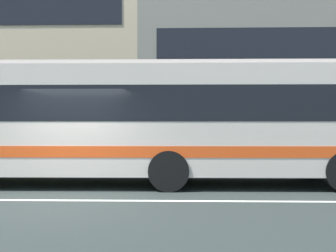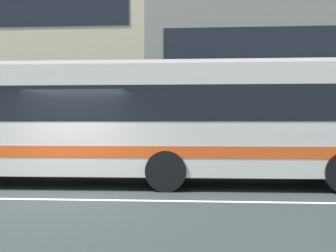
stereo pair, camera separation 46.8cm
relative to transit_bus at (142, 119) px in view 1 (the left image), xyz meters
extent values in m
plane|color=#29302E|center=(-1.55, -2.37, -1.79)|extent=(160.00, 160.00, 0.00)
cube|color=silver|center=(-1.55, -2.37, -1.79)|extent=(60.00, 0.16, 0.01)
cube|color=#30572A|center=(-5.38, 3.70, -1.44)|extent=(22.67, 1.10, 0.71)
cube|color=beige|center=(0.00, 0.00, -0.05)|extent=(12.03, 2.66, 2.77)
cube|color=black|center=(0.00, 0.00, 0.36)|extent=(11.31, 2.67, 0.89)
cube|color=#E24B19|center=(0.00, 0.00, -0.82)|extent=(11.79, 2.68, 0.28)
cube|color=beige|center=(0.00, 0.00, 1.39)|extent=(11.54, 2.24, 0.12)
cylinder|color=black|center=(0.76, -1.19, -1.29)|extent=(1.00, 0.29, 1.00)
cylinder|color=black|center=(0.74, 1.20, -1.29)|extent=(1.00, 0.29, 1.00)
cylinder|color=black|center=(5.00, 1.22, -1.29)|extent=(1.00, 0.29, 1.00)
camera|label=1|loc=(1.00, -10.83, -0.14)|focal=42.44mm
camera|label=2|loc=(1.47, -10.81, -0.14)|focal=42.44mm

